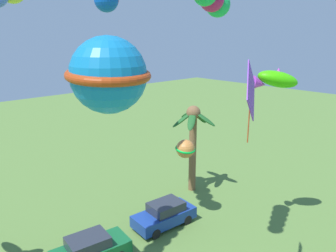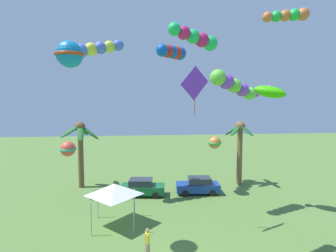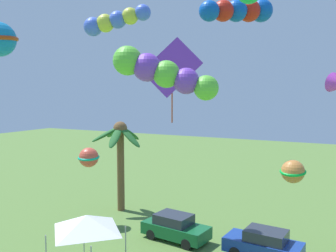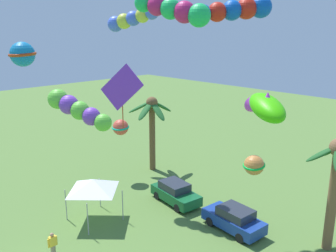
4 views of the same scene
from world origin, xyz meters
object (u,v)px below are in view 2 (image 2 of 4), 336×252
kite_ball_3 (70,54)px  parked_car_0 (142,187)px  festival_tent (114,189)px  kite_diamond_9 (195,84)px  palm_tree_0 (80,140)px  kite_tube_6 (173,52)px  palm_tree_1 (240,140)px  kite_ball_5 (214,142)px  kite_tube_4 (232,85)px  spectator_0 (148,243)px  parked_car_1 (198,185)px  kite_tube_0 (287,15)px  kite_tube_8 (195,37)px  kite_tube_1 (98,48)px  kite_ball_7 (68,149)px  kite_fish_2 (267,92)px

kite_ball_3 → parked_car_0: bearing=65.5°
festival_tent → kite_diamond_9: (5.12, -1.31, 6.92)m
palm_tree_0 → kite_tube_6: size_ratio=1.51×
kite_diamond_9 → palm_tree_1: bearing=53.0°
palm_tree_0 → kite_ball_5: 12.95m
kite_tube_4 → kite_ball_3: bearing=169.5°
kite_ball_3 → spectator_0: bearing=-15.0°
palm_tree_1 → parked_car_1: bearing=-155.3°
palm_tree_0 → kite_tube_0: (15.23, -9.73, 9.05)m
kite_tube_8 → kite_tube_6: bearing=97.5°
parked_car_1 → kite_tube_4: bearing=-94.0°
palm_tree_1 → festival_tent: (-11.89, -7.69, -2.11)m
palm_tree_0 → kite_tube_1: kite_tube_1 is taller
kite_tube_4 → kite_tube_8: 7.07m
spectator_0 → kite_tube_4: (4.30, -0.47, 8.25)m
kite_tube_0 → kite_tube_6: 10.71m
palm_tree_0 → kite_ball_7: size_ratio=3.69×
kite_ball_3 → kite_tube_8: (7.66, 4.35, 2.26)m
kite_diamond_9 → kite_tube_1: bearing=138.3°
palm_tree_0 → kite_tube_6: (8.99, -1.05, 8.42)m
festival_tent → kite_tube_8: kite_tube_8 is taller
spectator_0 → kite_diamond_9: bearing=40.7°
parked_car_0 → kite_ball_3: kite_ball_3 is taller
kite_diamond_9 → kite_tube_6: bearing=91.1°
parked_car_1 → kite_tube_6: bearing=135.0°
palm_tree_1 → kite_tube_8: kite_tube_8 is taller
kite_ball_5 → kite_ball_7: 12.82m
kite_tube_6 → kite_tube_8: bearing=-82.5°
parked_car_0 → festival_tent: size_ratio=1.43×
parked_car_1 → festival_tent: 9.08m
kite_tube_1 → kite_ball_7: bearing=162.1°
parked_car_1 → kite_ball_5: 4.26m
kite_ball_3 → kite_diamond_9: kite_ball_3 is taller
kite_fish_2 → spectator_0: bearing=-150.8°
festival_tent → kite_tube_4: bearing=-34.8°
kite_ball_5 → kite_tube_6: kite_tube_6 is taller
parked_car_0 → kite_tube_1: 12.47m
parked_car_1 → kite_tube_4: kite_tube_4 is taller
festival_tent → kite_tube_0: size_ratio=1.00×
parked_car_0 → kite_fish_2: bearing=-25.1°
kite_tube_4 → kite_tube_6: kite_tube_6 is taller
parked_car_1 → kite_ball_3: 15.76m
spectator_0 → kite_tube_4: size_ratio=0.59×
kite_tube_0 → kite_tube_1: bearing=155.7°
parked_car_1 → kite_fish_2: (4.16, -4.31, 8.30)m
kite_ball_3 → kite_tube_4: bearing=-10.5°
palm_tree_1 → kite_tube_1: bearing=-167.2°
kite_fish_2 → kite_tube_6: 9.84m
kite_tube_1 → kite_fish_2: size_ratio=1.38×
festival_tent → kite_ball_3: size_ratio=1.66×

